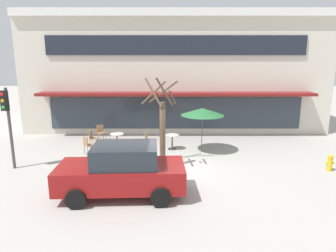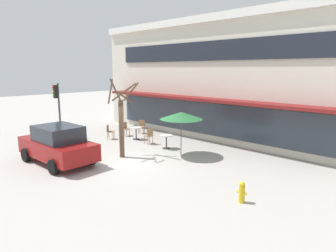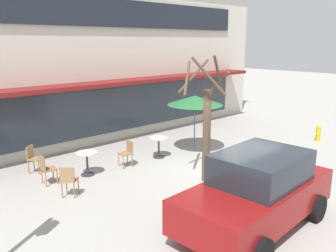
% 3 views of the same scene
% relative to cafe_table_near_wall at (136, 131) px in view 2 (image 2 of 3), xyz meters
% --- Properties ---
extents(ground_plane, '(80.00, 80.00, 0.00)m').
position_rel_cafe_table_near_wall_xyz_m(ground_plane, '(3.09, -3.16, -0.52)').
color(ground_plane, '#ADA8A0').
extents(building_facade, '(18.71, 9.10, 7.34)m').
position_rel_cafe_table_near_wall_xyz_m(building_facade, '(3.09, 6.80, 3.15)').
color(building_facade, beige).
rests_on(building_facade, ground).
extents(cafe_table_near_wall, '(0.70, 0.70, 0.76)m').
position_rel_cafe_table_near_wall_xyz_m(cafe_table_near_wall, '(0.00, 0.00, 0.00)').
color(cafe_table_near_wall, '#333338').
rests_on(cafe_table_near_wall, ground).
extents(cafe_table_streetside, '(0.70, 0.70, 0.76)m').
position_rel_cafe_table_near_wall_xyz_m(cafe_table_streetside, '(2.85, -0.23, 0.00)').
color(cafe_table_streetside, '#333338').
rests_on(cafe_table_streetside, ground).
extents(patio_umbrella_green_folded, '(2.10, 2.10, 2.20)m').
position_rel_cafe_table_near_wall_xyz_m(patio_umbrella_green_folded, '(4.31, -0.67, 1.51)').
color(patio_umbrella_green_folded, '#4C4C51').
rests_on(patio_umbrella_green_folded, ground).
extents(cafe_chair_0, '(0.56, 0.56, 0.89)m').
position_rel_cafe_table_near_wall_xyz_m(cafe_chair_0, '(-1.23, -1.10, 0.01)').
color(cafe_chair_0, '#9E754C').
rests_on(cafe_chair_0, ground).
extents(cafe_chair_1, '(0.45, 0.45, 0.89)m').
position_rel_cafe_table_near_wall_xyz_m(cafe_chair_1, '(1.43, -0.21, 0.01)').
color(cafe_chair_1, '#9E754C').
rests_on(cafe_chair_1, ground).
extents(cafe_chair_2, '(0.44, 0.44, 0.89)m').
position_rel_cafe_table_near_wall_xyz_m(cafe_chair_2, '(-1.29, 0.14, 0.01)').
color(cafe_chair_2, '#9E754C').
rests_on(cafe_chair_2, ground).
extents(cafe_chair_3, '(0.56, 0.56, 0.89)m').
position_rel_cafe_table_near_wall_xyz_m(cafe_chair_3, '(-1.14, 1.42, 0.01)').
color(cafe_chair_3, '#9E754C').
rests_on(cafe_chair_3, ground).
extents(parked_sedan, '(4.27, 2.16, 1.76)m').
position_rel_cafe_table_near_wall_xyz_m(parked_sedan, '(1.11, -5.52, 0.36)').
color(parked_sedan, maroon).
rests_on(parked_sedan, ground).
extents(street_tree, '(1.55, 1.62, 3.82)m').
position_rel_cafe_table_near_wall_xyz_m(street_tree, '(2.39, -2.86, 1.26)').
color(street_tree, brown).
rests_on(street_tree, ground).
extents(traffic_light_pole, '(0.26, 0.44, 3.40)m').
position_rel_cafe_table_near_wall_xyz_m(traffic_light_pole, '(-3.86, -3.06, 1.78)').
color(traffic_light_pole, '#47474C').
rests_on(traffic_light_pole, ground).
extents(fire_hydrant, '(0.36, 0.20, 0.71)m').
position_rel_cafe_table_near_wall_xyz_m(fire_hydrant, '(9.30, -3.27, -0.16)').
color(fire_hydrant, gold).
rests_on(fire_hydrant, ground).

